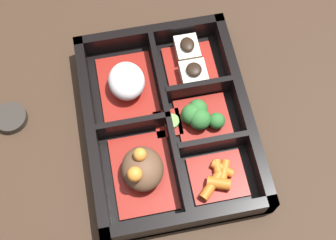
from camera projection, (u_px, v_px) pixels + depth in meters
ground_plane at (168, 127)px, 0.68m from camera, size 3.00×3.00×0.00m
bento_base at (168, 126)px, 0.68m from camera, size 0.30×0.23×0.01m
bento_rim at (170, 121)px, 0.66m from camera, size 0.30×0.23×0.04m
bowl_stew at (142, 170)px, 0.62m from camera, size 0.12×0.08×0.06m
bowl_rice at (127, 83)px, 0.68m from camera, size 0.12×0.08×0.05m
bowl_carrots at (218, 178)px, 0.63m from camera, size 0.07×0.08×0.02m
bowl_greens at (199, 117)px, 0.66m from camera, size 0.07×0.08×0.04m
bowl_tofu at (190, 63)px, 0.70m from camera, size 0.09×0.08×0.03m
bowl_pickles at (171, 124)px, 0.67m from camera, size 0.04×0.04×0.01m
sauce_dish at (11, 118)px, 0.68m from camera, size 0.05×0.05×0.01m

